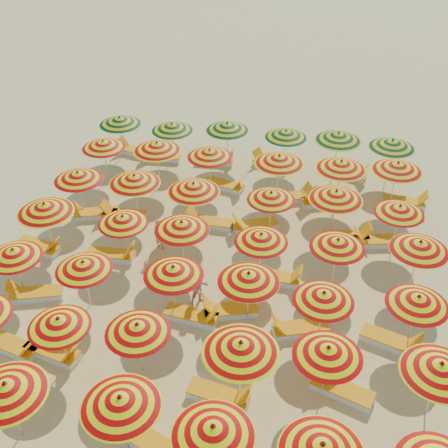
{
  "coord_description": "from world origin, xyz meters",
  "views": [
    {
      "loc": [
        2.78,
        -14.76,
        12.77
      ],
      "look_at": [
        0.0,
        0.5,
        1.6
      ],
      "focal_mm": 45.0,
      "sensor_mm": 36.0,
      "label": 1
    }
  ],
  "objects": [
    {
      "name": "lounger_5",
      "position": [
        -4.12,
        -4.72,
        0.15
      ],
      "size": [
        1.82,
        0.96,
        0.69
      ],
      "rotation": [
        0.0,
        0.0,
        -0.23
      ],
      "color": "white",
      "rests_on": "ground"
    },
    {
      "name": "lounger_20",
      "position": [
        4.31,
        2.5,
        0.15
      ],
      "size": [
        1.81,
        0.87,
        0.69
      ],
      "rotation": [
        0.0,
        0.0,
        0.17
      ],
      "color": "white",
      "rests_on": "ground"
    },
    {
      "name": "umbrella_31",
      "position": [
        -3.63,
        5.0,
        1.88
      ],
      "size": [
        2.38,
        2.38,
        2.13
      ],
      "color": "silver",
      "rests_on": "ground"
    },
    {
      "name": "lounger_22",
      "position": [
        -0.84,
        5.28,
        0.15
      ],
      "size": [
        1.82,
        1.02,
        0.69
      ],
      "rotation": [
        0.0,
        0.0,
        -0.27
      ],
      "color": "white",
      "rests_on": "ground"
    },
    {
      "name": "umbrella_25",
      "position": [
        -3.77,
        2.43,
        1.83
      ],
      "size": [
        2.38,
        2.38,
        2.08
      ],
      "color": "silver",
      "rests_on": "ground"
    },
    {
      "name": "beachgoer_b",
      "position": [
        -0.39,
        -1.76,
        0.63
      ],
      "size": [
        0.77,
        0.75,
        1.26
      ],
      "primitive_type": "imported",
      "rotation": [
        0.0,
        0.0,
        0.66
      ],
      "color": "tan",
      "rests_on": "ground"
    },
    {
      "name": "umbrella_30",
      "position": [
        -6.0,
        5.1,
        1.71
      ],
      "size": [
        2.06,
        2.06,
        1.94
      ],
      "color": "silver",
      "rests_on": "ground"
    },
    {
      "name": "umbrella_29",
      "position": [
        5.94,
        2.4,
        1.66
      ],
      "size": [
        1.96,
        1.96,
        1.88
      ],
      "color": "silver",
      "rests_on": "ground"
    },
    {
      "name": "umbrella_41",
      "position": [
        5.95,
        7.17,
        1.79
      ],
      "size": [
        2.15,
        2.15,
        2.03
      ],
      "color": "silver",
      "rests_on": "ground"
    },
    {
      "name": "lounger_1",
      "position": [
        -0.54,
        -7.04,
        0.15
      ],
      "size": [
        1.83,
        1.16,
        0.69
      ],
      "rotation": [
        0.0,
        0.0,
        2.77
      ],
      "color": "white",
      "rests_on": "ground"
    },
    {
      "name": "umbrella_28",
      "position": [
        3.71,
        2.65,
        1.84
      ],
      "size": [
        2.52,
        2.52,
        2.1
      ],
      "color": "silver",
      "rests_on": "ground"
    },
    {
      "name": "umbrella_12",
      "position": [
        -6.27,
        -2.32,
        1.65
      ],
      "size": [
        1.82,
        1.82,
        1.87
      ],
      "color": "silver",
      "rests_on": "ground"
    },
    {
      "name": "lounger_6",
      "position": [
        0.95,
        -5.36,
        0.15
      ],
      "size": [
        1.81,
        0.89,
        0.69
      ],
      "rotation": [
        0.0,
        0.0,
        -0.19
      ],
      "color": "white",
      "rests_on": "ground"
    },
    {
      "name": "lounger_29",
      "position": [
        0.88,
        7.43,
        0.15
      ],
      "size": [
        1.82,
        1.21,
        0.69
      ],
      "rotation": [
        0.0,
        0.0,
        2.74
      ],
      "color": "white",
      "rests_on": "ground"
    },
    {
      "name": "umbrella_40",
      "position": [
        3.71,
        7.24,
        1.88
      ],
      "size": [
        2.59,
        2.59,
        2.14
      ],
      "color": "silver",
      "rests_on": "ground"
    },
    {
      "name": "lounger_26",
      "position": [
        -5.52,
        7.49,
        0.15
      ],
      "size": [
        1.82,
        0.95,
        0.69
      ],
      "rotation": [
        0.0,
        0.0,
        2.92
      ],
      "color": "white",
      "rests_on": "ground"
    },
    {
      "name": "umbrella_24",
      "position": [
        -6.02,
        2.4,
        1.75
      ],
      "size": [
        2.16,
        2.16,
        1.98
      ],
      "color": "silver",
      "rests_on": "ground"
    },
    {
      "name": "lounger_10",
      "position": [
        0.65,
        -2.11,
        0.15
      ],
      "size": [
        1.83,
        1.08,
        0.69
      ],
      "rotation": [
        0.0,
        0.0,
        3.45
      ],
      "color": "white",
      "rests_on": "ground"
    },
    {
      "name": "lounger_7",
      "position": [
        4.16,
        -4.56,
        0.15
      ],
      "size": [
        1.83,
        1.12,
        0.69
      ],
      "rotation": [
        0.0,
        0.0,
        2.8
      ],
      "color": "white",
      "rests_on": "ground"
    },
    {
      "name": "umbrella_3",
      "position": [
        1.22,
        -7.53,
        1.8
      ],
      "size": [
        2.06,
        2.06,
        2.05
      ],
      "color": "silver",
      "rests_on": "ground"
    },
    {
      "name": "umbrella_11",
      "position": [
        6.39,
        -4.83,
        1.83
      ],
      "size": [
        2.35,
        2.35,
        2.08
      ],
      "color": "silver",
      "rests_on": "ground"
    },
    {
      "name": "umbrella_18",
      "position": [
        -6.23,
        -0.03,
        1.86
      ],
      "size": [
        2.38,
        2.38,
        2.12
      ],
      "color": "silver",
      "rests_on": "ground"
    },
    {
      "name": "beachgoer_a",
      "position": [
        -2.44,
        0.83,
        0.63
      ],
      "size": [
        0.55,
        0.48,
        1.26
      ],
      "primitive_type": "imported",
      "rotation": [
        0.0,
        0.0,
        2.68
      ],
      "color": "tan",
      "rests_on": "ground"
    },
    {
      "name": "umbrella_27",
      "position": [
        1.39,
        2.45,
        1.66
      ],
      "size": [
        1.88,
        1.88,
        1.88
      ],
      "color": "silver",
      "rests_on": "ground"
    },
    {
      "name": "umbrella_4",
      "position": [
        3.61,
        -7.54,
        1.81
      ],
      "size": [
        2.1,
        2.1,
        2.06
      ],
      "color": "silver",
      "rests_on": "ground"
    },
    {
      "name": "umbrella_37",
      "position": [
        -3.57,
        7.21,
        1.71
      ],
      "size": [
        2.33,
        2.33,
        1.94
      ],
      "color": "silver",
      "rests_on": "ground"
    },
    {
      "name": "umbrella_2",
      "position": [
        -1.05,
        -7.18,
        1.82
      ],
      "size": [
        2.42,
        2.42,
        2.07
      ],
      "color": "silver",
      "rests_on": "ground"
    },
    {
      "name": "umbrella_19",
      "position": [
        -3.47,
        0.09,
        1.63
      ],
      "size": [
        1.97,
        1.97,
        1.85
      ],
      "color": "silver",
      "rests_on": "ground"
    },
    {
      "name": "lounger_27",
      "position": [
        -4.17,
        7.16,
        0.15
      ],
      "size": [
        1.76,
        0.68,
        0.69
      ],
      "rotation": [
        0.0,
        0.0,
        3.2
      ],
      "color": "white",
      "rests_on": "ground"
    },
    {
      "name": "lounger_16",
      "position": [
        -5.52,
        2.27,
        0.15
      ],
      "size": [
        1.83,
        1.1,
        0.69
      ],
      "rotation": [
        0.0,
        0.0,
        3.47
      ],
      "color": "white",
      "rests_on": "ground"
    },
    {
      "name": "umbrella_20",
      "position": [
        -1.34,
        -0.06,
        1.76
      ],
      "size": [
        2.45,
        2.45,
        2.0
      ],
      "color": "silver",
      "rests_on": "ground"
    },
    {
      "name": "lounger_28",
      "position": [
        -1.63,
        7.33,
        0.15
      ],
      "size": [
        1.74,
        0.62,
        0.69
      ],
      "rotation": [
        0.0,
        0.0,
        0.02
      ],
      "color": "white",
      "rests_on": "ground"
    },
    {
      "name": "umbrella_21",
      "position": [
        1.36,
        -0.13,
        1.67
      ],
      "size": [
        2.34,
        2.34,
        1.9
      ],
      "color": "silver",
      "rests_on": "ground"
    },
    {
      "name": "umbrella_33",
      "position": [
        1.44,
        4.85,
        1.87
      ],
      "size": [
        2.63,
        2.63,
        2.12
      ],
      "color": "silver",
      "rests_on": "ground"
    },
    {
      "name": "umbrella_35",
      "position": [
        6.01,
        5.11,
        1.87
      ],
      "size": [
        2.43,
        2.43,
        2.12
      ],
      "color": "silver",
      "rests_on": "ground"
    },
    {
      "name": "umbrella_1",
      "position": [
        -3.83,
        -7.32,
        1.85
      ],
      "size": [
        2.22,
        2.22,
        2.1
      ],
      "color": "silver",
      "rests_on": "ground"
    },
    {
      "name": "lounger_14",
      "position": [
        -3.97,
        -0.11,
        0.15
      ],
      "size": [
        1.76,
        0.66,
        0.69
      ],
      "rotation": [
        0.0,
        0.0,
        0.05
      ],
      "color": "white",
      "rests_on": "ground"
    },
    {
      "name": "umbrella_36",
      "position": [
        -6.03,
        7.29,
        1.77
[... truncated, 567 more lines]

